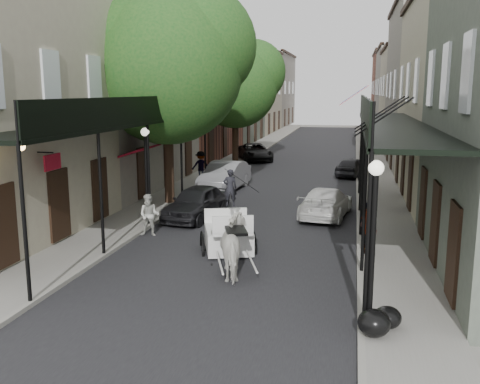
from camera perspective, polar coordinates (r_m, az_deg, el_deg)
The scene contains 24 objects.
ground at distance 14.51m, azimuth -3.35°, elevation -10.28°, with size 140.00×140.00×0.00m, color gray.
road at distance 33.66m, azimuth 5.68°, elevation 1.83°, with size 8.00×90.00×0.01m, color black.
sidewalk_left at distance 34.55m, azimuth -2.60°, elevation 2.20°, with size 2.20×90.00×0.12m, color gray.
sidewalk_right at distance 33.48m, azimuth 14.21°, elevation 1.60°, with size 2.20×90.00×0.12m, color gray.
building_row_left at distance 44.75m, azimuth -3.92°, elevation 10.81°, with size 5.00×80.00×10.50m, color #AEA88B.
building_row_right at distance 43.34m, azimuth 18.91°, elevation 10.26°, with size 5.00×80.00×10.50m, color gray.
gallery_left at distance 21.76m, azimuth -10.87°, elevation 7.54°, with size 2.20×18.05×4.88m.
gallery_right at distance 20.10m, azimuth 15.42°, elevation 7.09°, with size 2.20×18.05×4.88m.
tree_near at distance 24.54m, azimuth -6.80°, elevation 13.69°, with size 7.31×6.80×9.63m.
tree_far at distance 38.06m, azimuth 0.07°, elevation 11.72°, with size 6.45×6.00×8.61m.
lamppost_right_near at distance 11.50m, azimuth 13.95°, elevation -5.51°, with size 0.32×0.32×3.71m.
lamppost_left at distance 20.80m, azimuth -9.96°, elevation 1.87°, with size 0.32×0.32×3.71m.
lamppost_right_far at distance 31.22m, azimuth 12.85°, elevation 4.70°, with size 0.32×0.32×3.71m.
horse at distance 15.24m, azimuth -0.37°, elevation -5.85°, with size 0.92×2.02×1.71m, color silver.
carriage at distance 17.72m, azimuth -1.39°, elevation -2.61°, with size 2.29×2.84×2.85m.
pedestrian_walking at distance 19.62m, azimuth -9.64°, elevation -2.46°, with size 0.75×0.58×1.54m, color #B9BAAF.
pedestrian_sidewalk_left at distance 30.79m, azimuth -4.21°, elevation 2.81°, with size 1.08×0.62×1.67m, color gray.
pedestrian_sidewalk_right at distance 17.19m, azimuth 13.57°, elevation -3.78°, with size 1.01×0.42×1.72m, color gray.
car_left_near at distance 22.03m, azimuth -4.68°, elevation -1.11°, with size 1.62×4.02×1.37m, color black.
car_left_mid at distance 28.19m, azimuth -1.65°, elevation 1.69°, with size 1.61×4.61×1.52m, color gray.
car_left_far at distance 40.33m, azimuth 1.61°, elevation 4.27°, with size 2.13×4.63×1.29m, color black.
car_right_near at distance 22.55m, azimuth 9.14°, elevation -1.10°, with size 1.74×4.29×1.24m, color white.
car_right_far at distance 33.56m, azimuth 11.86°, elevation 2.64°, with size 1.40×3.49×1.19m, color black.
trash_bags at distance 12.05m, azimuth 14.64°, elevation -13.16°, with size 0.95×1.10×0.59m.
Camera 1 is at (3.63, -13.05, 5.21)m, focal length 40.00 mm.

